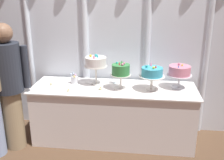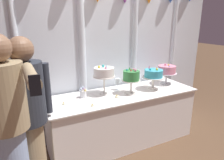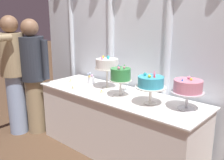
{
  "view_description": "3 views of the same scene",
  "coord_description": "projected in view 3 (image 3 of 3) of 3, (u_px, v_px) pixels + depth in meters",
  "views": [
    {
      "loc": [
        0.35,
        -3.07,
        1.93
      ],
      "look_at": [
        -0.02,
        0.07,
        0.86
      ],
      "focal_mm": 42.6,
      "sensor_mm": 36.0,
      "label": 1
    },
    {
      "loc": [
        -1.31,
        -2.16,
        1.71
      ],
      "look_at": [
        -0.12,
        0.21,
        0.93
      ],
      "focal_mm": 32.46,
      "sensor_mm": 36.0,
      "label": 2
    },
    {
      "loc": [
        1.81,
        -2.01,
        1.63
      ],
      "look_at": [
        0.01,
        0.01,
        0.93
      ],
      "focal_mm": 40.44,
      "sensor_mm": 36.0,
      "label": 3
    }
  ],
  "objects": [
    {
      "name": "cake_display_leftmost",
      "position": [
        107.0,
        64.0,
        3.05
      ],
      "size": [
        0.3,
        0.3,
        0.41
      ],
      "color": "silver",
      "rests_on": "cake_table"
    },
    {
      "name": "flower_vase",
      "position": [
        91.0,
        79.0,
        3.31
      ],
      "size": [
        0.1,
        0.1,
        0.16
      ],
      "color": "silver",
      "rests_on": "cake_table"
    },
    {
      "name": "ground_plane",
      "position": [
        111.0,
        155.0,
        3.02
      ],
      "size": [
        24.0,
        24.0,
        0.0
      ],
      "primitive_type": "plane",
      "color": "brown"
    },
    {
      "name": "guest_man_dark_suit",
      "position": [
        33.0,
        73.0,
        3.44
      ],
      "size": [
        0.48,
        0.44,
        1.58
      ],
      "color": "#9E8966",
      "rests_on": "ground_plane"
    },
    {
      "name": "cake_display_midleft",
      "position": [
        121.0,
        76.0,
        2.75
      ],
      "size": [
        0.25,
        0.25,
        0.36
      ],
      "color": "silver",
      "rests_on": "cake_table"
    },
    {
      "name": "cake_display_midright",
      "position": [
        151.0,
        83.0,
        2.52
      ],
      "size": [
        0.32,
        0.32,
        0.34
      ],
      "color": "silver",
      "rests_on": "cake_table"
    },
    {
      "name": "cake_table",
      "position": [
        117.0,
        123.0,
        3.0
      ],
      "size": [
        2.11,
        0.69,
        0.75
      ],
      "color": "white",
      "rests_on": "ground_plane"
    },
    {
      "name": "guest_girl_blue_dress",
      "position": [
        13.0,
        71.0,
        3.4
      ],
      "size": [
        0.47,
        0.82,
        1.63
      ],
      "color": "#93ADD6",
      "rests_on": "ground_plane"
    },
    {
      "name": "draped_curtain",
      "position": [
        138.0,
        40.0,
        3.05
      ],
      "size": [
        3.6,
        0.18,
        2.5
      ],
      "color": "silver",
      "rests_on": "ground_plane"
    },
    {
      "name": "wine_glass",
      "position": [
        126.0,
        81.0,
        2.99
      ],
      "size": [
        0.07,
        0.07,
        0.17
      ],
      "color": "silver",
      "rests_on": "cake_table"
    },
    {
      "name": "cake_display_rightmost",
      "position": [
        188.0,
        87.0,
        2.38
      ],
      "size": [
        0.31,
        0.31,
        0.32
      ],
      "color": "silver",
      "rests_on": "cake_table"
    },
    {
      "name": "tealight_far_left",
      "position": [
        70.0,
        81.0,
        3.42
      ],
      "size": [
        0.04,
        0.04,
        0.03
      ],
      "color": "beige",
      "rests_on": "cake_table"
    },
    {
      "name": "tealight_near_right",
      "position": [
        101.0,
        92.0,
        2.93
      ],
      "size": [
        0.05,
        0.05,
        0.04
      ],
      "color": "beige",
      "rests_on": "cake_table"
    },
    {
      "name": "tealight_near_left",
      "position": [
        73.0,
        88.0,
        3.1
      ],
      "size": [
        0.04,
        0.04,
        0.03
      ],
      "color": "beige",
      "rests_on": "cake_table"
    }
  ]
}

